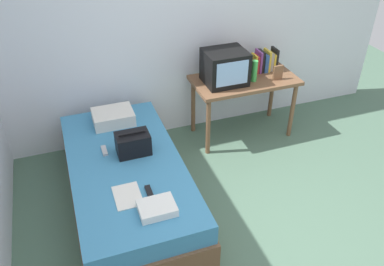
{
  "coord_description": "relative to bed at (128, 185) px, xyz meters",
  "views": [
    {
      "loc": [
        -1.26,
        -1.98,
        2.72
      ],
      "look_at": [
        -0.19,
        1.03,
        0.54
      ],
      "focal_mm": 37.48,
      "sensor_mm": 36.0,
      "label": 1
    }
  ],
  "objects": [
    {
      "name": "picture_frame",
      "position": [
        1.85,
        0.63,
        0.55
      ],
      "size": [
        0.11,
        0.02,
        0.16
      ],
      "primitive_type": "cube",
      "color": "brown",
      "rests_on": "desk"
    },
    {
      "name": "tv",
      "position": [
        1.27,
        0.76,
        0.65
      ],
      "size": [
        0.44,
        0.39,
        0.36
      ],
      "color": "black",
      "rests_on": "desk"
    },
    {
      "name": "wall_back",
      "position": [
        0.89,
        1.18,
        1.04
      ],
      "size": [
        5.2,
        0.1,
        2.6
      ],
      "primitive_type": "cube",
      "color": "silver",
      "rests_on": "ground"
    },
    {
      "name": "bed",
      "position": [
        0.0,
        0.0,
        0.0
      ],
      "size": [
        1.0,
        2.0,
        0.52
      ],
      "color": "brown",
      "rests_on": "ground"
    },
    {
      "name": "handbag",
      "position": [
        0.1,
        0.12,
        0.36
      ],
      "size": [
        0.3,
        0.2,
        0.22
      ],
      "color": "black",
      "rests_on": "bed"
    },
    {
      "name": "pillow",
      "position": [
        0.02,
        0.68,
        0.33
      ],
      "size": [
        0.4,
        0.31,
        0.13
      ],
      "primitive_type": "cube",
      "color": "silver",
      "rests_on": "bed"
    },
    {
      "name": "water_bottle",
      "position": [
        1.58,
        0.68,
        0.58
      ],
      "size": [
        0.06,
        0.06,
        0.24
      ],
      "primitive_type": "cylinder",
      "color": "green",
      "rests_on": "desk"
    },
    {
      "name": "desk",
      "position": [
        1.52,
        0.77,
        0.37
      ],
      "size": [
        1.16,
        0.6,
        0.72
      ],
      "color": "brown",
      "rests_on": "ground"
    },
    {
      "name": "ground_plane",
      "position": [
        0.89,
        -0.82,
        -0.26
      ],
      "size": [
        8.0,
        8.0,
        0.0
      ],
      "primitive_type": "plane",
      "color": "#4C6B56"
    },
    {
      "name": "remote_dark",
      "position": [
        0.1,
        -0.46,
        0.27
      ],
      "size": [
        0.04,
        0.16,
        0.02
      ],
      "primitive_type": "cube",
      "color": "black",
      "rests_on": "bed"
    },
    {
      "name": "book_row",
      "position": [
        1.82,
        0.89,
        0.58
      ],
      "size": [
        0.28,
        0.17,
        0.25
      ],
      "color": "gold",
      "rests_on": "desk"
    },
    {
      "name": "magazine",
      "position": [
        -0.07,
        -0.43,
        0.27
      ],
      "size": [
        0.21,
        0.29,
        0.01
      ],
      "primitive_type": "cube",
      "color": "white",
      "rests_on": "bed"
    },
    {
      "name": "remote_silver",
      "position": [
        -0.15,
        0.22,
        0.27
      ],
      "size": [
        0.04,
        0.14,
        0.02
      ],
      "primitive_type": "cube",
      "color": "#B7B7BC",
      "rests_on": "bed"
    },
    {
      "name": "folded_towel",
      "position": [
        0.11,
        -0.67,
        0.3
      ],
      "size": [
        0.28,
        0.22,
        0.07
      ],
      "primitive_type": "cube",
      "color": "white",
      "rests_on": "bed"
    }
  ]
}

